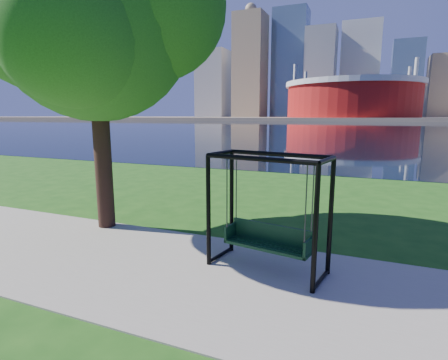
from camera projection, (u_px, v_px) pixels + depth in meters
The scene contains 8 objects.
ground at pixel (234, 269), 6.87m from camera, with size 900.00×900.00×0.00m, color #1E5114.
path at pixel (224, 280), 6.42m from camera, with size 120.00×4.00×0.03m, color #9E937F.
river at pixel (362, 126), 99.48m from camera, with size 900.00×180.00×0.02m, color black.
far_bank at pixel (368, 118), 284.51m from camera, with size 900.00×228.00×2.00m, color #937F60.
stadium at pixel (352, 98), 221.44m from camera, with size 83.00×83.00×32.00m.
skyline at pixel (366, 76), 291.97m from camera, with size 392.00×66.00×96.50m.
swing at pixel (268, 215), 6.68m from camera, with size 2.36×1.33×2.28m.
park_tree at pixel (94, 16), 8.63m from camera, with size 6.26×5.65×7.78m.
Camera 1 is at (2.30, -6.02, 2.98)m, focal length 28.00 mm.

